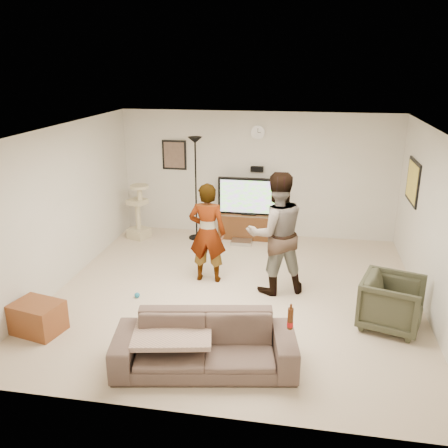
% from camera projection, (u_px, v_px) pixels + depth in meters
% --- Properties ---
extents(floor, '(5.50, 5.50, 0.02)m').
position_uv_depth(floor, '(236.00, 293.00, 7.44)').
color(floor, '#C1AA8E').
rests_on(floor, ground).
extents(ceiling, '(5.50, 5.50, 0.02)m').
position_uv_depth(ceiling, '(237.00, 129.00, 6.63)').
color(ceiling, white).
rests_on(ceiling, wall_back).
extents(wall_back, '(5.50, 0.04, 2.50)m').
position_uv_depth(wall_back, '(257.00, 175.00, 9.60)').
color(wall_back, beige).
rests_on(wall_back, floor).
extents(wall_front, '(5.50, 0.04, 2.50)m').
position_uv_depth(wall_front, '(192.00, 304.00, 4.47)').
color(wall_front, beige).
rests_on(wall_front, floor).
extents(wall_left, '(0.04, 5.50, 2.50)m').
position_uv_depth(wall_left, '(63.00, 207.00, 7.49)').
color(wall_left, beige).
rests_on(wall_left, floor).
extents(wall_right, '(0.04, 5.50, 2.50)m').
position_uv_depth(wall_right, '(434.00, 227.00, 6.58)').
color(wall_right, beige).
rests_on(wall_right, floor).
extents(wall_clock, '(0.26, 0.04, 0.26)m').
position_uv_depth(wall_clock, '(258.00, 132.00, 9.30)').
color(wall_clock, white).
rests_on(wall_clock, wall_back).
extents(wall_speaker, '(0.25, 0.10, 0.10)m').
position_uv_depth(wall_speaker, '(257.00, 169.00, 9.50)').
color(wall_speaker, black).
rests_on(wall_speaker, wall_back).
extents(picture_back, '(0.42, 0.03, 0.52)m').
position_uv_depth(picture_back, '(174.00, 155.00, 9.75)').
color(picture_back, brown).
rests_on(picture_back, wall_back).
extents(picture_right, '(0.03, 0.78, 0.62)m').
position_uv_depth(picture_right, '(413.00, 182.00, 8.00)').
color(picture_right, gold).
rests_on(picture_right, wall_right).
extents(tv_stand, '(1.19, 0.45, 0.50)m').
position_uv_depth(tv_stand, '(249.00, 226.00, 9.72)').
color(tv_stand, '#412411').
rests_on(tv_stand, floor).
extents(console_box, '(0.40, 0.30, 0.07)m').
position_uv_depth(console_box, '(242.00, 242.00, 9.43)').
color(console_box, '#B8B8B8').
rests_on(console_box, floor).
extents(tv, '(1.25, 0.08, 0.74)m').
position_uv_depth(tv, '(249.00, 196.00, 9.52)').
color(tv, black).
rests_on(tv, tv_stand).
extents(tv_screen, '(1.15, 0.01, 0.65)m').
position_uv_depth(tv_screen, '(249.00, 197.00, 9.48)').
color(tv_screen, '#5CDE2C').
rests_on(tv_screen, tv).
extents(floor_lamp, '(0.32, 0.32, 2.05)m').
position_uv_depth(floor_lamp, '(196.00, 189.00, 9.43)').
color(floor_lamp, black).
rests_on(floor_lamp, floor).
extents(cat_tree, '(0.46, 0.46, 1.12)m').
position_uv_depth(cat_tree, '(138.00, 211.00, 9.59)').
color(cat_tree, '#BAAF89').
rests_on(cat_tree, floor).
extents(person_left, '(0.60, 0.40, 1.63)m').
position_uv_depth(person_left, '(207.00, 233.00, 7.63)').
color(person_left, '#A6ABBF').
rests_on(person_left, floor).
extents(person_right, '(1.12, 1.01, 1.89)m').
position_uv_depth(person_right, '(276.00, 233.00, 7.22)').
color(person_right, '#38487F').
rests_on(person_right, floor).
extents(sofa, '(2.20, 1.17, 0.61)m').
position_uv_depth(sofa, '(205.00, 344.00, 5.54)').
color(sofa, brown).
rests_on(sofa, floor).
extents(throw_blanket, '(1.02, 0.86, 0.06)m').
position_uv_depth(throw_blanket, '(173.00, 333.00, 5.57)').
color(throw_blanket, tan).
rests_on(throw_blanket, sofa).
extents(beer_bottle, '(0.06, 0.06, 0.25)m').
position_uv_depth(beer_bottle, '(290.00, 319.00, 5.24)').
color(beer_bottle, '#4A220C').
rests_on(beer_bottle, sofa).
extents(armchair, '(0.97, 0.96, 0.71)m').
position_uv_depth(armchair, '(392.00, 303.00, 6.38)').
color(armchair, '#363828').
rests_on(armchair, floor).
extents(side_table, '(0.71, 0.59, 0.41)m').
position_uv_depth(side_table, '(38.00, 317.00, 6.31)').
color(side_table, brown).
rests_on(side_table, floor).
extents(toy_ball, '(0.08, 0.08, 0.08)m').
position_uv_depth(toy_ball, '(137.00, 295.00, 7.27)').
color(toy_ball, teal).
rests_on(toy_ball, floor).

